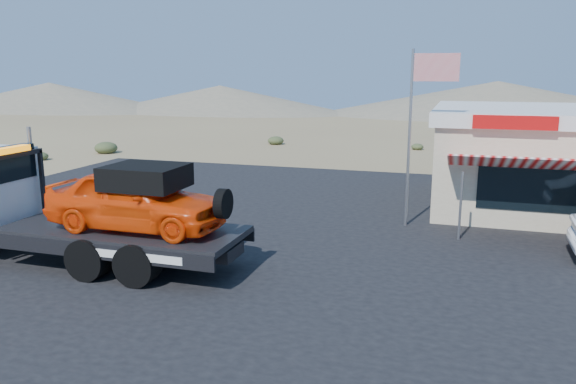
{
  "coord_description": "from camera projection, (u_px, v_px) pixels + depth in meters",
  "views": [
    {
      "loc": [
        6.46,
        -14.81,
        5.28
      ],
      "look_at": [
        1.18,
        1.97,
        1.5
      ],
      "focal_mm": 35.0,
      "sensor_mm": 36.0,
      "label": 1
    }
  ],
  "objects": [
    {
      "name": "asphalt_lot",
      "position": [
        320.0,
        230.0,
        19.03
      ],
      "size": [
        32.0,
        24.0,
        0.02
      ],
      "primitive_type": "cube",
      "color": "black",
      "rests_on": "ground"
    },
    {
      "name": "ground",
      "position": [
        231.0,
        252.0,
        16.82
      ],
      "size": [
        120.0,
        120.0,
        0.0
      ],
      "primitive_type": "plane",
      "color": "olive",
      "rests_on": "ground"
    },
    {
      "name": "jerky_store",
      "position": [
        572.0,
        159.0,
        21.69
      ],
      "size": [
        10.4,
        9.97,
        3.9
      ],
      "color": "#BFB090",
      "rests_on": "asphalt_lot"
    },
    {
      "name": "distant_hills",
      "position": [
        331.0,
        99.0,
        70.72
      ],
      "size": [
        126.0,
        48.0,
        4.2
      ],
      "color": "#726B59",
      "rests_on": "ground"
    },
    {
      "name": "flagpole",
      "position": [
        417.0,
        118.0,
        18.78
      ],
      "size": [
        1.55,
        0.1,
        6.0
      ],
      "color": "#99999E",
      "rests_on": "asphalt_lot"
    },
    {
      "name": "desert_scrub",
      "position": [
        68.0,
        163.0,
        31.24
      ],
      "size": [
        26.4,
        32.1,
        0.8
      ],
      "color": "#354324",
      "rests_on": "ground"
    },
    {
      "name": "tow_truck",
      "position": [
        68.0,
        202.0,
        15.67
      ],
      "size": [
        9.47,
        2.81,
        3.17
      ],
      "color": "black",
      "rests_on": "asphalt_lot"
    }
  ]
}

